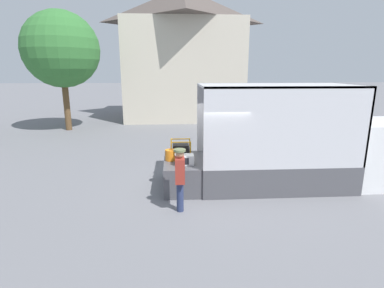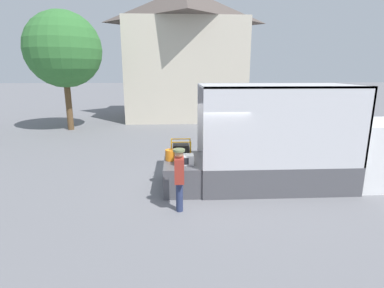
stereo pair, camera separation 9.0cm
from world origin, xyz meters
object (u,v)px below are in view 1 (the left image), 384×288
at_px(microwave, 184,160).
at_px(street_tree, 61,50).
at_px(portable_generator, 181,150).
at_px(worker_person, 180,174).
at_px(box_truck, 315,157).
at_px(orange_bucket, 171,155).

distance_m(microwave, street_tree, 12.70).
xyz_separation_m(portable_generator, worker_person, (-0.10, -2.12, -0.06)).
xyz_separation_m(microwave, street_tree, (-6.73, 10.11, 3.71)).
relative_size(box_truck, microwave, 11.72).
distance_m(portable_generator, worker_person, 2.13).
bearing_deg(box_truck, microwave, -173.95).
xyz_separation_m(box_truck, microwave, (-4.17, -0.44, 0.12)).
bearing_deg(portable_generator, microwave, -85.83).
height_order(portable_generator, worker_person, worker_person).
distance_m(microwave, worker_person, 1.27).
height_order(box_truck, portable_generator, box_truck).
bearing_deg(street_tree, portable_generator, -54.20).
distance_m(box_truck, street_tree, 15.07).
bearing_deg(worker_person, microwave, 82.76).
distance_m(orange_bucket, worker_person, 1.70).
bearing_deg(portable_generator, street_tree, 125.80).
distance_m(box_truck, worker_person, 4.66).
height_order(box_truck, street_tree, street_tree).
bearing_deg(worker_person, box_truck, 21.50).
bearing_deg(box_truck, orange_bucket, -179.76).
bearing_deg(street_tree, microwave, -56.33).
height_order(microwave, street_tree, street_tree).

